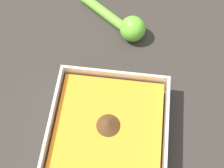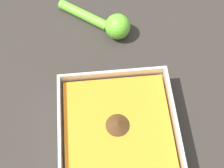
# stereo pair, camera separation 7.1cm
# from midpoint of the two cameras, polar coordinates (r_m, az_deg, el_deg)

# --- Properties ---
(ground_plane) EXTENTS (4.00, 4.00, 0.00)m
(ground_plane) POSITION_cam_midpoint_polar(r_m,az_deg,el_deg) (0.69, -4.27, -11.88)
(ground_plane) COLOR #332D28
(square_dish) EXTENTS (0.24, 0.24, 0.07)m
(square_dish) POSITION_cam_midpoint_polar(r_m,az_deg,el_deg) (0.67, -1.75, -8.47)
(square_dish) COLOR silver
(square_dish) RESTS_ON ground_plane
(lemon_squeezer) EXTENTS (0.15, 0.18, 0.07)m
(lemon_squeezer) POSITION_cam_midpoint_polar(r_m,az_deg,el_deg) (0.81, -2.96, 10.82)
(lemon_squeezer) COLOR #6BC633
(lemon_squeezer) RESTS_ON ground_plane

